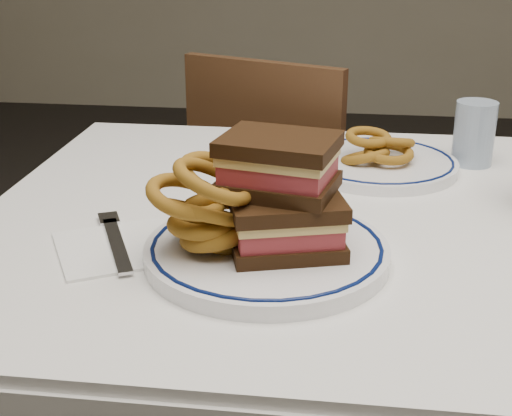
# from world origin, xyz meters

# --- Properties ---
(dining_table) EXTENTS (1.27, 0.87, 0.75)m
(dining_table) POSITION_xyz_m (0.00, 0.00, 0.64)
(dining_table) COLOR white
(dining_table) RESTS_ON floor
(chair_far) EXTENTS (0.51, 0.51, 0.85)m
(chair_far) POSITION_xyz_m (-0.26, 0.70, 0.46)
(chair_far) COLOR #3F2214
(chair_far) RESTS_ON floor
(main_plate) EXTENTS (0.30, 0.30, 0.02)m
(main_plate) POSITION_xyz_m (-0.20, -0.16, 0.76)
(main_plate) COLOR white
(main_plate) RESTS_ON dining_table
(reuben_sandwich) EXTENTS (0.16, 0.15, 0.14)m
(reuben_sandwich) POSITION_xyz_m (-0.19, -0.16, 0.84)
(reuben_sandwich) COLOR black
(reuben_sandwich) RESTS_ON main_plate
(onion_rings_main) EXTENTS (0.13, 0.15, 0.15)m
(onion_rings_main) POSITION_xyz_m (-0.27, -0.17, 0.82)
(onion_rings_main) COLOR brown
(onion_rings_main) RESTS_ON main_plate
(ketchup_ramekin) EXTENTS (0.06, 0.06, 0.04)m
(ketchup_ramekin) POSITION_xyz_m (-0.21, -0.07, 0.79)
(ketchup_ramekin) COLOR silver
(ketchup_ramekin) RESTS_ON main_plate
(water_glass) EXTENTS (0.07, 0.07, 0.11)m
(water_glass) POSITION_xyz_m (0.10, 0.25, 0.80)
(water_glass) COLOR #97ABC3
(water_glass) RESTS_ON dining_table
(far_plate) EXTENTS (0.26, 0.26, 0.02)m
(far_plate) POSITION_xyz_m (-0.06, 0.20, 0.76)
(far_plate) COLOR white
(far_plate) RESTS_ON dining_table
(onion_rings_far) EXTENTS (0.13, 0.11, 0.07)m
(onion_rings_far) POSITION_xyz_m (-0.06, 0.20, 0.79)
(onion_rings_far) COLOR brown
(onion_rings_far) RESTS_ON far_plate
(napkin_fork) EXTENTS (0.20, 0.20, 0.01)m
(napkin_fork) POSITION_xyz_m (-0.40, -0.15, 0.75)
(napkin_fork) COLOR white
(napkin_fork) RESTS_ON dining_table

